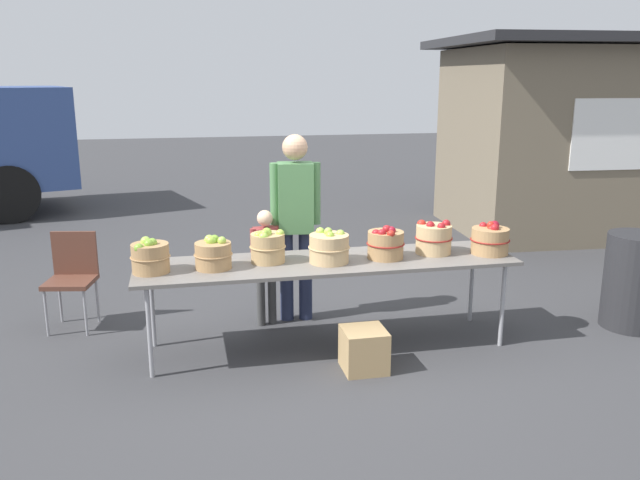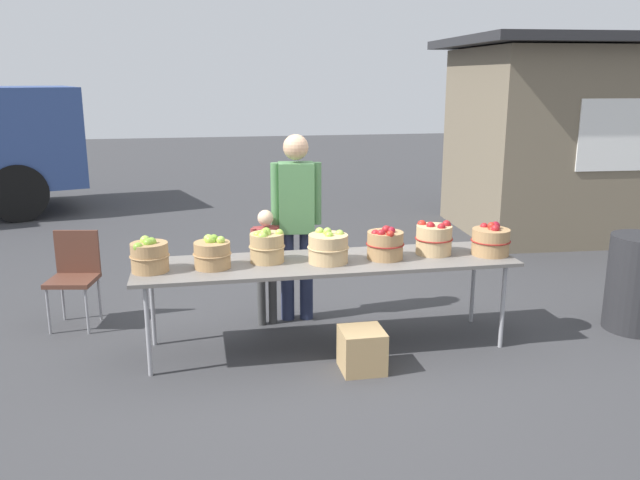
{
  "view_description": "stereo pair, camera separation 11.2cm",
  "coord_description": "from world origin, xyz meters",
  "px_view_note": "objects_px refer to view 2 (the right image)",
  "views": [
    {
      "loc": [
        -1.14,
        -5.03,
        2.22
      ],
      "look_at": [
        0.0,
        0.3,
        0.85
      ],
      "focal_mm": 36.74,
      "sensor_mm": 36.0,
      "label": 1
    },
    {
      "loc": [
        -1.03,
        -5.05,
        2.22
      ],
      "look_at": [
        0.0,
        0.3,
        0.85
      ],
      "focal_mm": 36.74,
      "sensor_mm": 36.0,
      "label": 2
    }
  ],
  "objects_px": {
    "apple_basket_red_1": "(434,239)",
    "trash_barrel": "(639,283)",
    "apple_basket_red_2": "(491,240)",
    "market_table": "(327,265)",
    "apple_basket_green_2": "(267,246)",
    "vendor_adult": "(296,213)",
    "child_customer": "(266,258)",
    "folding_chair": "(75,271)",
    "apple_basket_green_0": "(149,256)",
    "apple_basket_green_1": "(212,253)",
    "produce_crate": "(362,350)",
    "apple_basket_red_0": "(385,244)",
    "apple_basket_green_3": "(328,248)"
  },
  "relations": [
    {
      "from": "apple_basket_green_0",
      "to": "apple_basket_green_1",
      "type": "bearing_deg",
      "value": 1.01
    },
    {
      "from": "market_table",
      "to": "apple_basket_green_2",
      "type": "height_order",
      "value": "apple_basket_green_2"
    },
    {
      "from": "apple_basket_green_0",
      "to": "trash_barrel",
      "type": "relative_size",
      "value": 0.35
    },
    {
      "from": "apple_basket_red_0",
      "to": "produce_crate",
      "type": "distance_m",
      "value": 0.91
    },
    {
      "from": "apple_basket_red_0",
      "to": "apple_basket_red_1",
      "type": "height_order",
      "value": "apple_basket_red_1"
    },
    {
      "from": "trash_barrel",
      "to": "produce_crate",
      "type": "relative_size",
      "value": 2.61
    },
    {
      "from": "market_table",
      "to": "apple_basket_red_1",
      "type": "distance_m",
      "value": 0.95
    },
    {
      "from": "apple_basket_green_3",
      "to": "trash_barrel",
      "type": "height_order",
      "value": "apple_basket_green_3"
    },
    {
      "from": "apple_basket_red_2",
      "to": "folding_chair",
      "type": "bearing_deg",
      "value": 164.21
    },
    {
      "from": "apple_basket_red_2",
      "to": "folding_chair",
      "type": "distance_m",
      "value": 3.69
    },
    {
      "from": "apple_basket_green_1",
      "to": "produce_crate",
      "type": "height_order",
      "value": "apple_basket_green_1"
    },
    {
      "from": "apple_basket_red_2",
      "to": "trash_barrel",
      "type": "relative_size",
      "value": 0.39
    },
    {
      "from": "apple_basket_red_1",
      "to": "apple_basket_red_2",
      "type": "distance_m",
      "value": 0.48
    },
    {
      "from": "apple_basket_red_1",
      "to": "trash_barrel",
      "type": "xyz_separation_m",
      "value": [
        1.88,
        -0.18,
        -0.45
      ]
    },
    {
      "from": "market_table",
      "to": "apple_basket_green_3",
      "type": "relative_size",
      "value": 9.14
    },
    {
      "from": "apple_basket_green_3",
      "to": "apple_basket_red_1",
      "type": "relative_size",
      "value": 1.06
    },
    {
      "from": "apple_basket_green_2",
      "to": "apple_basket_red_0",
      "type": "distance_m",
      "value": 0.97
    },
    {
      "from": "apple_basket_green_3",
      "to": "apple_basket_red_1",
      "type": "xyz_separation_m",
      "value": [
        0.93,
        0.09,
        0.01
      ]
    },
    {
      "from": "apple_basket_green_1",
      "to": "apple_basket_red_0",
      "type": "relative_size",
      "value": 0.96
    },
    {
      "from": "apple_basket_green_0",
      "to": "apple_basket_green_2",
      "type": "xyz_separation_m",
      "value": [
        0.92,
        0.09,
        0.01
      ]
    },
    {
      "from": "trash_barrel",
      "to": "vendor_adult",
      "type": "bearing_deg",
      "value": 164.41
    },
    {
      "from": "child_customer",
      "to": "apple_basket_green_0",
      "type": "bearing_deg",
      "value": 20.36
    },
    {
      "from": "vendor_adult",
      "to": "trash_barrel",
      "type": "xyz_separation_m",
      "value": [
        2.95,
        -0.82,
        -0.58
      ]
    },
    {
      "from": "apple_basket_red_2",
      "to": "child_customer",
      "type": "distance_m",
      "value": 1.97
    },
    {
      "from": "apple_basket_red_1",
      "to": "vendor_adult",
      "type": "bearing_deg",
      "value": 149.0
    },
    {
      "from": "market_table",
      "to": "trash_barrel",
      "type": "distance_m",
      "value": 2.82
    },
    {
      "from": "apple_basket_green_0",
      "to": "apple_basket_red_2",
      "type": "relative_size",
      "value": 0.92
    },
    {
      "from": "apple_basket_green_0",
      "to": "apple_basket_green_1",
      "type": "distance_m",
      "value": 0.48
    },
    {
      "from": "vendor_adult",
      "to": "folding_chair",
      "type": "relative_size",
      "value": 2.0
    },
    {
      "from": "folding_chair",
      "to": "apple_basket_red_1",
      "type": "bearing_deg",
      "value": -5.48
    },
    {
      "from": "apple_basket_green_1",
      "to": "apple_basket_red_0",
      "type": "bearing_deg",
      "value": -0.05
    },
    {
      "from": "apple_basket_red_1",
      "to": "trash_barrel",
      "type": "distance_m",
      "value": 1.94
    },
    {
      "from": "market_table",
      "to": "produce_crate",
      "type": "relative_size",
      "value": 9.4
    },
    {
      "from": "market_table",
      "to": "trash_barrel",
      "type": "relative_size",
      "value": 3.6
    },
    {
      "from": "apple_basket_red_1",
      "to": "folding_chair",
      "type": "height_order",
      "value": "apple_basket_red_1"
    },
    {
      "from": "folding_chair",
      "to": "produce_crate",
      "type": "relative_size",
      "value": 2.61
    },
    {
      "from": "apple_basket_red_2",
      "to": "child_customer",
      "type": "relative_size",
      "value": 0.31
    },
    {
      "from": "apple_basket_red_0",
      "to": "trash_barrel",
      "type": "relative_size",
      "value": 0.37
    },
    {
      "from": "apple_basket_green_3",
      "to": "trash_barrel",
      "type": "bearing_deg",
      "value": -1.82
    },
    {
      "from": "vendor_adult",
      "to": "apple_basket_red_0",
      "type": "bearing_deg",
      "value": 137.24
    },
    {
      "from": "market_table",
      "to": "apple_basket_green_0",
      "type": "xyz_separation_m",
      "value": [
        -1.4,
        -0.04,
        0.16
      ]
    },
    {
      "from": "child_customer",
      "to": "apple_basket_red_1",
      "type": "bearing_deg",
      "value": 144.24
    },
    {
      "from": "apple_basket_red_1",
      "to": "trash_barrel",
      "type": "height_order",
      "value": "apple_basket_red_1"
    },
    {
      "from": "apple_basket_red_0",
      "to": "child_customer",
      "type": "bearing_deg",
      "value": 145.26
    },
    {
      "from": "vendor_adult",
      "to": "child_customer",
      "type": "height_order",
      "value": "vendor_adult"
    },
    {
      "from": "apple_basket_red_2",
      "to": "vendor_adult",
      "type": "bearing_deg",
      "value": 153.82
    },
    {
      "from": "apple_basket_green_0",
      "to": "apple_basket_green_2",
      "type": "height_order",
      "value": "apple_basket_green_2"
    },
    {
      "from": "apple_basket_green_0",
      "to": "apple_basket_green_1",
      "type": "height_order",
      "value": "apple_basket_green_0"
    },
    {
      "from": "produce_crate",
      "to": "market_table",
      "type": "bearing_deg",
      "value": 108.99
    },
    {
      "from": "apple_basket_red_0",
      "to": "trash_barrel",
      "type": "height_order",
      "value": "apple_basket_red_0"
    }
  ]
}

